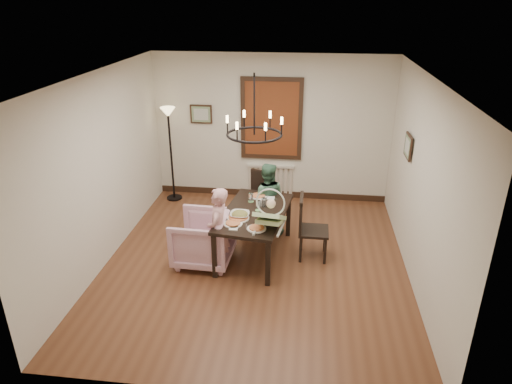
% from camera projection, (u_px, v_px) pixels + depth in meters
% --- Properties ---
extents(room_shell, '(4.51, 5.00, 2.81)m').
position_uv_depth(room_shell, '(259.00, 168.00, 6.73)').
color(room_shell, brown).
rests_on(room_shell, ground).
extents(dining_table, '(1.11, 1.70, 0.75)m').
position_uv_depth(dining_table, '(254.00, 217.00, 6.90)').
color(dining_table, black).
rests_on(dining_table, room_shell).
extents(chair_far, '(0.53, 0.53, 0.99)m').
position_uv_depth(chair_far, '(259.00, 201.00, 7.83)').
color(chair_far, black).
rests_on(chair_far, room_shell).
extents(chair_right, '(0.45, 0.45, 1.02)m').
position_uv_depth(chair_right, '(314.00, 227.00, 6.91)').
color(chair_right, black).
rests_on(chair_right, room_shell).
extents(armchair, '(0.89, 0.87, 0.78)m').
position_uv_depth(armchair, '(203.00, 239.00, 6.83)').
color(armchair, '#EAB3C5').
rests_on(armchair, room_shell).
extents(elderly_woman, '(0.28, 0.41, 1.08)m').
position_uv_depth(elderly_woman, '(218.00, 237.00, 6.58)').
color(elderly_woman, '#CF9294').
rests_on(elderly_woman, room_shell).
extents(seated_man, '(0.52, 0.42, 1.04)m').
position_uv_depth(seated_man, '(267.00, 205.00, 7.63)').
color(seated_man, '#426F53').
rests_on(seated_man, room_shell).
extents(baby_bouncer, '(0.51, 0.65, 0.40)m').
position_uv_depth(baby_bouncer, '(270.00, 215.00, 6.32)').
color(baby_bouncer, '#BEDE99').
rests_on(baby_bouncer, dining_table).
extents(salad_bowl, '(0.34, 0.34, 0.08)m').
position_uv_depth(salad_bowl, '(240.00, 215.00, 6.68)').
color(salad_bowl, white).
rests_on(salad_bowl, dining_table).
extents(pizza_platter, '(0.32, 0.32, 0.04)m').
position_uv_depth(pizza_platter, '(238.00, 218.00, 6.64)').
color(pizza_platter, tan).
rests_on(pizza_platter, dining_table).
extents(drinking_glass, '(0.06, 0.06, 0.13)m').
position_uv_depth(drinking_glass, '(259.00, 205.00, 6.94)').
color(drinking_glass, silver).
rests_on(drinking_glass, dining_table).
extents(window_blinds, '(1.00, 0.03, 1.40)m').
position_uv_depth(window_blinds, '(272.00, 119.00, 8.55)').
color(window_blinds, maroon).
rests_on(window_blinds, room_shell).
extents(radiator, '(0.92, 0.12, 0.62)m').
position_uv_depth(radiator, '(271.00, 180.00, 9.07)').
color(radiator, silver).
rests_on(radiator, room_shell).
extents(picture_back, '(0.42, 0.03, 0.36)m').
position_uv_depth(picture_back, '(201.00, 114.00, 8.69)').
color(picture_back, black).
rests_on(picture_back, room_shell).
extents(picture_right, '(0.03, 0.42, 0.36)m').
position_uv_depth(picture_right, '(408.00, 146.00, 6.87)').
color(picture_right, black).
rests_on(picture_right, room_shell).
extents(floor_lamp, '(0.30, 0.30, 1.80)m').
position_uv_depth(floor_lamp, '(171.00, 156.00, 8.76)').
color(floor_lamp, black).
rests_on(floor_lamp, room_shell).
extents(chandelier, '(0.80, 0.80, 0.04)m').
position_uv_depth(chandelier, '(254.00, 135.00, 6.38)').
color(chandelier, black).
rests_on(chandelier, room_shell).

